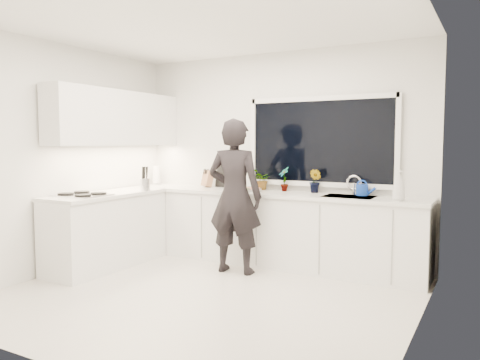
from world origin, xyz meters
The scene contains 25 objects.
floor centered at (0.00, 0.00, -0.01)m, with size 4.00×3.50×0.02m, color beige.
wall_back centered at (0.00, 1.76, 1.35)m, with size 4.00×0.02×2.70m, color white.
wall_left centered at (-2.01, 0.00, 1.35)m, with size 0.02×3.50×2.70m, color white.
wall_right centered at (2.01, 0.00, 1.35)m, with size 0.02×3.50×2.70m, color white.
ceiling centered at (0.00, 0.00, 2.71)m, with size 4.00×3.50×0.02m, color white.
window centered at (0.60, 1.73, 1.55)m, with size 1.80×0.02×1.00m, color black.
base_cabinets_back centered at (0.00, 1.45, 0.44)m, with size 3.92×0.58×0.88m, color white.
base_cabinets_left centered at (-1.67, 0.35, 0.44)m, with size 0.58×1.60×0.88m, color white.
countertop_back centered at (0.00, 1.44, 0.90)m, with size 3.94×0.62×0.04m, color silver.
countertop_left centered at (-1.67, 0.35, 0.90)m, with size 0.62×1.60×0.04m, color silver.
upper_cabinets centered at (-1.79, 0.70, 1.85)m, with size 0.34×2.10×0.70m, color white.
sink centered at (1.05, 1.45, 0.87)m, with size 0.58×0.42×0.14m, color silver.
faucet centered at (1.05, 1.65, 1.03)m, with size 0.03×0.03×0.22m, color silver.
stovetop centered at (-1.69, 0.00, 0.94)m, with size 0.56×0.48×0.03m, color black.
person centered at (-0.16, 0.90, 0.91)m, with size 0.66×0.43×1.82m, color black.
pizza_tray centered at (-0.32, 1.42, 0.94)m, with size 0.47×0.35×0.03m, color silver.
pizza centered at (-0.32, 1.42, 0.95)m, with size 0.43×0.31×0.01m, color #B01719.
watering_can centered at (1.16, 1.61, 0.98)m, with size 0.14×0.14×0.13m, color #1139A8.
paper_towel_roll centered at (-1.85, 1.55, 1.05)m, with size 0.11×0.11×0.26m, color white.
knife_block centered at (-0.98, 1.59, 1.03)m, with size 0.13×0.10×0.22m, color #8E6342.
utensil_crock centered at (-1.43, 0.80, 1.00)m, with size 0.13×0.13×0.16m, color #B5B5BA.
picture_frame_large centered at (-0.79, 1.69, 1.06)m, with size 0.22×0.02×0.28m, color black.
picture_frame_small centered at (-0.77, 1.69, 1.07)m, with size 0.25×0.02×0.30m, color black.
herb_plants centered at (0.10, 1.61, 1.06)m, with size 0.98×0.30×0.31m.
soap_bottles centered at (1.63, 1.30, 1.07)m, with size 0.18×0.18×0.33m.
Camera 1 is at (2.54, -3.84, 1.55)m, focal length 35.00 mm.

